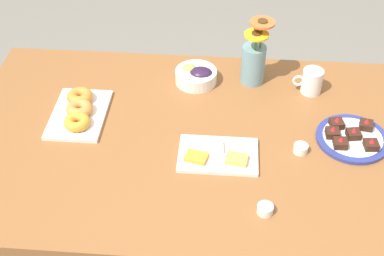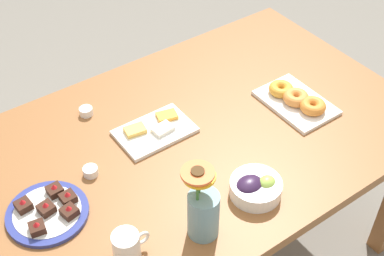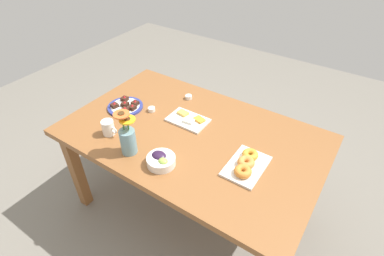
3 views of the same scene
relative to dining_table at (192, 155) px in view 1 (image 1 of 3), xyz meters
The scene contains 9 objects.
dining_table is the anchor object (origin of this frame).
coffee_mug 0.53m from the dining_table, 145.51° to the right, with size 0.11×0.08×0.10m.
grape_bowl 0.34m from the dining_table, 88.52° to the right, with size 0.16×0.16×0.07m.
cheese_platter 0.16m from the dining_table, 134.61° to the left, with size 0.26×0.17×0.03m.
croissant_platter 0.43m from the dining_table, 11.22° to the right, with size 0.19×0.28×0.05m.
jam_cup_honey 0.38m from the dining_table, behind, with size 0.05×0.05×0.03m.
jam_cup_berry 0.41m from the dining_table, 127.35° to the left, with size 0.05×0.05×0.03m.
dessert_plate 0.55m from the dining_table, behind, with size 0.24×0.24×0.05m.
flower_vase 0.44m from the dining_table, 121.18° to the right, with size 0.11×0.11×0.27m.
Camera 1 is at (-0.11, 1.35, 1.96)m, focal length 50.00 mm.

